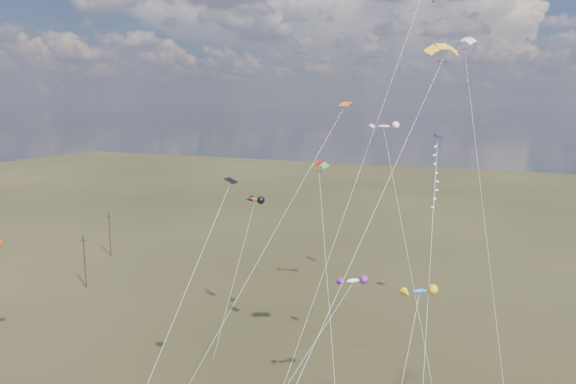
% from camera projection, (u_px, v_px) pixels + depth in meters
% --- Properties ---
extents(utility_pole_near, '(1.40, 0.20, 8.00)m').
position_uv_depth(utility_pole_near, '(85.00, 261.00, 75.84)').
color(utility_pole_near, black).
rests_on(utility_pole_near, ground).
extents(utility_pole_far, '(1.40, 0.20, 8.00)m').
position_uv_depth(utility_pole_far, '(110.00, 234.00, 91.63)').
color(utility_pole_far, black).
rests_on(utility_pole_far, ground).
extents(diamond_navy_tall, '(8.84, 22.37, 40.87)m').
position_uv_depth(diamond_navy_tall, '(419.00, 20.00, 48.92)').
color(diamond_navy_tall, '#0E1444').
rests_on(diamond_navy_tall, ground).
extents(diamond_black_mid, '(3.21, 15.51, 21.55)m').
position_uv_depth(diamond_black_mid, '(194.00, 270.00, 36.36)').
color(diamond_black_mid, black).
rests_on(diamond_black_mid, ground).
extents(diamond_navy_right, '(2.14, 16.15, 24.55)m').
position_uv_depth(diamond_navy_right, '(435.00, 186.00, 43.09)').
color(diamond_navy_right, '#091550').
rests_on(diamond_navy_right, ground).
extents(diamond_orange_center, '(11.05, 16.44, 27.25)m').
position_uv_depth(diamond_orange_center, '(294.00, 196.00, 45.14)').
color(diamond_orange_center, '#D4610A').
rests_on(diamond_orange_center, ground).
extents(parafoil_yellow, '(10.44, 21.95, 31.92)m').
position_uv_depth(parafoil_yellow, '(442.00, 49.00, 37.89)').
color(parafoil_yellow, yellow).
rests_on(parafoil_yellow, ground).
extents(parafoil_blue_white, '(8.42, 20.43, 35.05)m').
position_uv_depth(parafoil_blue_white, '(465.00, 41.00, 59.15)').
color(parafoil_blue_white, '#1A5FAD').
rests_on(parafoil_blue_white, ground).
extents(parafoil_tricolor, '(6.78, 11.09, 21.97)m').
position_uv_depth(parafoil_tricolor, '(319.00, 165.00, 48.78)').
color(parafoil_tricolor, yellow).
rests_on(parafoil_tricolor, ground).
extents(novelty_orange_black, '(2.91, 10.20, 16.53)m').
position_uv_depth(novelty_orange_black, '(255.00, 200.00, 59.93)').
color(novelty_orange_black, '#D35B08').
rests_on(novelty_orange_black, ground).
extents(novelty_white_purple, '(7.35, 10.02, 12.79)m').
position_uv_depth(novelty_white_purple, '(352.00, 282.00, 43.11)').
color(novelty_white_purple, white).
rests_on(novelty_white_purple, ground).
extents(novelty_redwhite_stripe, '(11.46, 18.92, 24.91)m').
position_uv_depth(novelty_redwhite_stripe, '(384.00, 127.00, 61.99)').
color(novelty_redwhite_stripe, red).
rests_on(novelty_redwhite_stripe, ground).
extents(novelty_blue_yellow, '(2.33, 10.94, 14.15)m').
position_uv_depth(novelty_blue_yellow, '(419.00, 292.00, 36.97)').
color(novelty_blue_yellow, blue).
rests_on(novelty_blue_yellow, ground).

